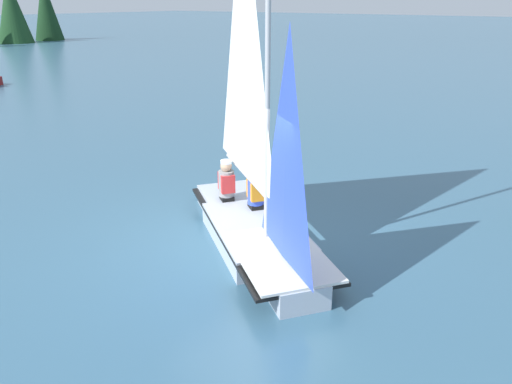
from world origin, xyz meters
name	(u,v)px	position (x,y,z in m)	size (l,w,h in m)	color
ground_plane	(256,244)	(0.00, 0.00, 0.00)	(260.00, 260.00, 0.00)	#38607A
sailboat_main	(255,193)	(-0.03, -0.04, 0.93)	(3.66, 4.31, 5.92)	#B2BCCC
sailor_helm	(256,195)	(-0.59, -0.44, 0.63)	(0.42, 0.43, 1.16)	black
sailor_crew	(227,187)	(-0.59, -1.13, 0.63)	(0.42, 0.43, 1.16)	black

